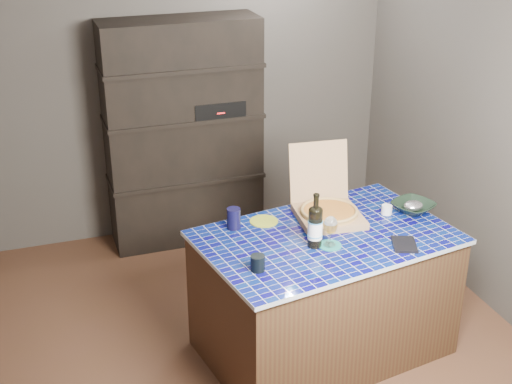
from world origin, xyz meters
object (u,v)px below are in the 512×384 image
object	(u,v)px
wine_glass	(331,226)
kitchen_island	(324,293)
mead_bottle	(315,226)
bowl	(413,207)
pizza_box	(328,209)
dvd_case	(404,244)

from	to	relation	value
wine_glass	kitchen_island	bearing A→B (deg)	73.71
mead_bottle	bowl	xyz separation A→B (m)	(0.77, 0.22, -0.10)
pizza_box	bowl	size ratio (longest dim) A/B	1.99
dvd_case	bowl	size ratio (longest dim) A/B	0.74
dvd_case	bowl	bearing A→B (deg)	74.76
kitchen_island	dvd_case	distance (m)	0.62
kitchen_island	bowl	size ratio (longest dim) A/B	6.41
bowl	kitchen_island	bearing A→B (deg)	-169.53
kitchen_island	mead_bottle	distance (m)	0.56
pizza_box	bowl	bearing A→B (deg)	-3.93
pizza_box	mead_bottle	bearing A→B (deg)	-119.84
kitchen_island	pizza_box	world-z (taller)	pizza_box
pizza_box	bowl	world-z (taller)	pizza_box
mead_bottle	dvd_case	bearing A→B (deg)	-18.24
wine_glass	dvd_case	xyz separation A→B (m)	(0.41, -0.14, -0.12)
kitchen_island	mead_bottle	world-z (taller)	mead_bottle
bowl	dvd_case	bearing A→B (deg)	-126.14
mead_bottle	bowl	bearing A→B (deg)	15.74
mead_bottle	dvd_case	size ratio (longest dim) A/B	1.76
dvd_case	kitchen_island	bearing A→B (deg)	166.13
kitchen_island	bowl	bearing A→B (deg)	0.75
pizza_box	dvd_case	bearing A→B (deg)	-54.37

